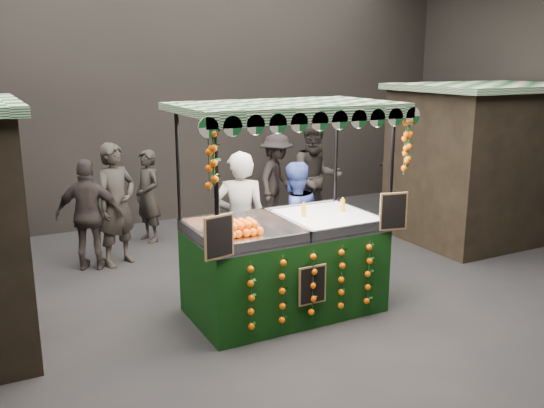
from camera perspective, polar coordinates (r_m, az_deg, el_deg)
ground at (r=7.22m, az=3.56°, el=-10.71°), size 12.00×12.00×0.00m
market_hall at (r=6.57m, az=4.02°, el=17.19°), size 12.10×10.10×5.05m
neighbour_stall_right at (r=10.70m, az=19.99°, el=3.94°), size 3.00×2.20×2.60m
juice_stall at (r=7.03m, az=1.47°, el=-4.53°), size 2.60×1.53×2.52m
vendor_grey at (r=7.69m, az=-3.10°, el=-1.73°), size 0.80×0.67×1.86m
vendor_blue at (r=8.09m, az=2.11°, el=-1.70°), size 0.82×0.65×1.66m
shopper_0 at (r=8.95m, az=-14.81°, el=-0.07°), size 0.79×0.69×1.83m
shopper_1 at (r=10.32m, az=4.24°, el=2.47°), size 1.10×0.96×1.94m
shopper_2 at (r=8.87m, az=-17.26°, el=-1.02°), size 1.03×0.74×1.63m
shopper_3 at (r=10.82m, az=0.44°, el=2.40°), size 1.24×1.19×1.69m
shopper_5 at (r=12.14m, az=13.79°, el=3.13°), size 1.39×1.45×1.64m
shopper_6 at (r=10.04m, az=-11.91°, el=0.76°), size 0.52×0.65×1.55m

